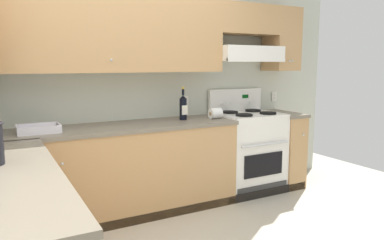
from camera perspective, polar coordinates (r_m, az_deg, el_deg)
wall_back at (r=4.10m, az=-4.93°, el=8.23°), size 4.68×0.57×2.55m
counter_back_run at (r=3.82m, az=-9.03°, el=-7.50°), size 3.60×0.65×0.91m
stove at (r=4.49m, az=8.53°, el=-4.71°), size 0.76×0.62×1.20m
wine_bottle at (r=3.97m, az=-1.37°, el=2.03°), size 0.08×0.08×0.35m
bowl at (r=3.51m, az=-22.45°, el=-1.42°), size 0.35×0.26×0.07m
paper_towel_roll at (r=4.08m, az=3.59°, el=1.03°), size 0.13×0.12×0.12m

